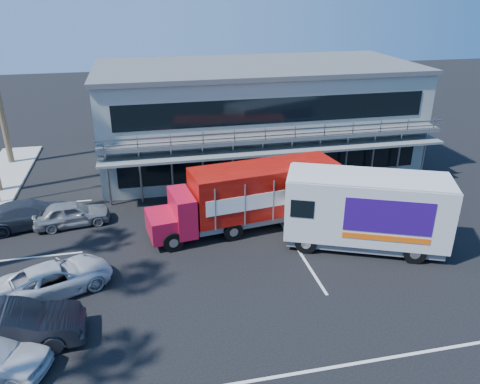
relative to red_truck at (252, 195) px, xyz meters
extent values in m
plane|color=black|center=(-0.27, -4.90, -1.93)|extent=(120.00, 120.00, 0.00)
cube|color=#989D90|center=(2.73, 10.10, 1.57)|extent=(22.00, 10.00, 7.00)
cube|color=#515454|center=(2.73, 10.10, 5.22)|extent=(22.40, 10.40, 0.30)
cube|color=#515454|center=(2.73, 4.50, 1.67)|extent=(22.00, 1.20, 0.25)
cube|color=gray|center=(2.73, 3.95, 2.17)|extent=(22.00, 0.08, 0.90)
cube|color=slate|center=(2.73, 4.20, 0.97)|extent=(22.00, 1.80, 0.15)
cube|color=black|center=(2.73, 5.08, -0.33)|extent=(20.00, 0.06, 1.60)
cube|color=black|center=(2.73, 5.08, 3.27)|extent=(20.00, 0.06, 1.60)
cube|color=#B50E2C|center=(-4.94, -0.71, -0.93)|extent=(1.71, 2.43, 1.20)
cube|color=#B50E2C|center=(-3.85, -0.55, -0.37)|extent=(1.35, 2.62, 2.10)
cube|color=black|center=(-3.85, -0.55, 0.23)|extent=(0.35, 2.12, 0.70)
cube|color=#AD170A|center=(0.71, 0.10, 0.28)|extent=(8.29, 3.62, 2.61)
cube|color=slate|center=(0.71, 0.10, -1.28)|extent=(8.24, 3.24, 0.30)
cube|color=white|center=(0.89, -1.15, 0.18)|extent=(7.31, 1.07, 0.85)
cube|color=white|center=(0.53, 1.35, 0.18)|extent=(7.31, 1.07, 0.85)
cylinder|color=black|center=(-4.49, -1.76, -1.41)|extent=(1.07, 0.42, 1.04)
cylinder|color=black|center=(-4.80, 0.43, -1.41)|extent=(1.07, 0.42, 1.04)
cylinder|color=black|center=(-1.31, -1.30, -1.41)|extent=(1.07, 0.42, 1.04)
cylinder|color=black|center=(-1.63, 0.88, -1.41)|extent=(1.07, 0.42, 1.04)
cylinder|color=black|center=(3.45, -0.62, -1.41)|extent=(1.07, 0.42, 1.04)
cylinder|color=black|center=(3.13, 1.56, -1.41)|extent=(1.07, 0.42, 1.04)
cube|color=silver|center=(5.08, -3.30, 0.28)|extent=(8.36, 5.57, 3.17)
cube|color=slate|center=(5.08, -3.30, -1.47)|extent=(7.96, 5.20, 0.40)
cube|color=black|center=(1.45, -1.77, 0.62)|extent=(0.92, 2.08, 1.08)
cube|color=silver|center=(5.08, -3.30, 1.90)|extent=(8.19, 5.46, 0.09)
cube|color=#2A0B69|center=(5.39, -4.92, 0.51)|extent=(3.77, 1.61, 1.70)
cube|color=#2A0B69|center=(6.45, -2.38, 0.51)|extent=(3.77, 1.61, 1.70)
cube|color=#F2590C|center=(5.38, -4.92, -0.62)|extent=(3.77, 1.60, 0.28)
cylinder|color=black|center=(2.01, -3.31, -1.38)|extent=(1.11, 0.68, 1.09)
cylinder|color=black|center=(2.94, -1.10, -1.38)|extent=(1.11, 0.68, 1.09)
cylinder|color=black|center=(6.81, -5.33, -1.38)|extent=(1.11, 0.68, 1.09)
cylinder|color=black|center=(7.74, -3.11, -1.38)|extent=(1.11, 0.68, 1.09)
imported|color=black|center=(-10.90, -7.40, -1.07)|extent=(5.32, 2.09, 1.72)
imported|color=silver|center=(-9.77, -4.10, -1.25)|extent=(5.35, 3.99, 1.35)
imported|color=#282D35|center=(-12.05, 2.70, -1.19)|extent=(5.40, 3.16, 1.47)
imported|color=gray|center=(-9.77, 2.30, -1.23)|extent=(4.29, 2.21, 1.40)
camera|label=1|loc=(-5.54, -22.49, 10.42)|focal=35.00mm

